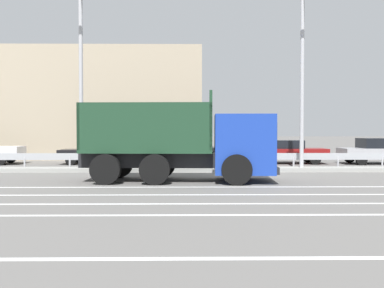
{
  "coord_description": "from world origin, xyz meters",
  "views": [
    {
      "loc": [
        -1.95,
        -17.55,
        1.79
      ],
      "look_at": [
        -1.7,
        0.69,
        1.3
      ],
      "focal_mm": 42.0,
      "sensor_mm": 36.0,
      "label": 1
    }
  ],
  "objects": [
    {
      "name": "lane_strip_1",
      "position": [
        -2.27,
        -4.86,
        0.0
      ],
      "size": [
        49.47,
        0.16,
        0.01
      ],
      "primitive_type": "cube",
      "color": "silver",
      "rests_on": "ground_plane"
    },
    {
      "name": "parked_car_2",
      "position": [
        -6.89,
        7.62,
        0.65
      ],
      "size": [
        4.04,
        2.1,
        1.23
      ],
      "rotation": [
        0.0,
        0.0,
        1.59
      ],
      "color": "black",
      "rests_on": "ground_plane"
    },
    {
      "name": "median_island",
      "position": [
        0.0,
        2.66,
        0.09
      ],
      "size": [
        27.21,
        1.1,
        0.18
      ],
      "primitive_type": "cube",
      "color": "gray",
      "rests_on": "ground_plane"
    },
    {
      "name": "dump_truck",
      "position": [
        -1.37,
        -1.32,
        1.23
      ],
      "size": [
        7.06,
        2.94,
        3.2
      ],
      "rotation": [
        0.0,
        0.0,
        -1.62
      ],
      "color": "#19389E",
      "rests_on": "ground_plane"
    },
    {
      "name": "lane_strip_0",
      "position": [
        -2.27,
        -3.07,
        0.0
      ],
      "size": [
        49.47,
        0.16,
        0.01
      ],
      "primitive_type": "cube",
      "color": "silver",
      "rests_on": "ground_plane"
    },
    {
      "name": "lane_strip_2",
      "position": [
        -2.27,
        -6.45,
        0.0
      ],
      "size": [
        49.47,
        0.16,
        0.01
      ],
      "primitive_type": "cube",
      "color": "silver",
      "rests_on": "ground_plane"
    },
    {
      "name": "ground_plane",
      "position": [
        0.0,
        0.0,
        0.0
      ],
      "size": [
        320.0,
        320.0,
        0.0
      ],
      "primitive_type": "plane",
      "color": "#605E5B"
    },
    {
      "name": "parked_car_3",
      "position": [
        -1.46,
        7.1,
        0.74
      ],
      "size": [
        4.79,
        1.89,
        1.48
      ],
      "rotation": [
        0.0,
        0.0,
        -1.55
      ],
      "color": "black",
      "rests_on": "ground_plane"
    },
    {
      "name": "median_road_sign",
      "position": [
        -4.63,
        2.66,
        1.22
      ],
      "size": [
        0.83,
        0.16,
        2.24
      ],
      "color": "white",
      "rests_on": "ground_plane"
    },
    {
      "name": "median_guardrail",
      "position": [
        0.0,
        3.7,
        0.57
      ],
      "size": [
        49.47,
        0.09,
        0.78
      ],
      "color": "#9EA0A5",
      "rests_on": "ground_plane"
    },
    {
      "name": "lane_strip_3",
      "position": [
        -2.27,
        -7.96,
        0.0
      ],
      "size": [
        49.47,
        0.16,
        0.01
      ],
      "primitive_type": "cube",
      "color": "silver",
      "rests_on": "ground_plane"
    },
    {
      "name": "street_lamp_1",
      "position": [
        -6.61,
        2.33,
        5.01
      ],
      "size": [
        0.7,
        2.19,
        9.06
      ],
      "color": "#ADADB2",
      "rests_on": "ground_plane"
    },
    {
      "name": "parked_car_4",
      "position": [
        3.85,
        7.73,
        0.68
      ],
      "size": [
        4.21,
        2.11,
        1.32
      ],
      "rotation": [
        0.0,
        0.0,
        -1.61
      ],
      "color": "maroon",
      "rests_on": "ground_plane"
    },
    {
      "name": "lane_strip_4",
      "position": [
        -2.27,
        -11.27,
        0.0
      ],
      "size": [
        49.47,
        0.16,
        0.01
      ],
      "primitive_type": "cube",
      "color": "silver",
      "rests_on": "ground_plane"
    },
    {
      "name": "background_building_0",
      "position": [
        -9.13,
        16.04,
        3.62
      ],
      "size": [
        16.38,
        11.14,
        7.25
      ],
      "primitive_type": "cube",
      "color": "tan",
      "rests_on": "ground_plane"
    },
    {
      "name": "street_lamp_2",
      "position": [
        3.28,
        2.45,
        5.13
      ],
      "size": [
        0.71,
        2.42,
        9.24
      ],
      "color": "#ADADB2",
      "rests_on": "ground_plane"
    },
    {
      "name": "parked_car_5",
      "position": [
        8.76,
        7.32,
        0.72
      ],
      "size": [
        4.12,
        2.06,
        1.44
      ],
      "rotation": [
        0.0,
        0.0,
        -1.58
      ],
      "color": "#A3A3A8",
      "rests_on": "ground_plane"
    }
  ]
}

